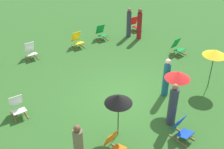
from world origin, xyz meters
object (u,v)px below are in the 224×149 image
at_px(deckchair_6, 178,47).
at_px(person_2, 173,106).
at_px(deckchair_3, 101,33).
at_px(deckchair_9, 135,24).
at_px(deckchair_4, 31,51).
at_px(umbrella_0, 118,99).
at_px(person_0, 129,23).
at_px(person_3, 166,78).
at_px(deckchair_0, 114,145).
at_px(deckchair_1, 77,40).
at_px(umbrella_1, 215,53).
at_px(umbrella_2, 178,75).
at_px(deckchair_5, 18,107).
at_px(deckchair_2, 182,129).
at_px(person_1, 139,24).

bearing_deg(deckchair_6, person_2, -143.66).
height_order(deckchair_3, deckchair_6, same).
xyz_separation_m(deckchair_6, deckchair_9, (-0.06, 3.65, 0.00)).
distance_m(deckchair_4, umbrella_0, 7.05).
height_order(person_0, person_3, person_0).
relative_size(deckchair_0, deckchair_1, 1.02).
relative_size(umbrella_1, person_2, 1.05).
relative_size(deckchair_1, person_2, 0.49).
bearing_deg(umbrella_2, deckchair_9, 65.33).
relative_size(deckchair_5, deckchair_6, 1.00).
bearing_deg(deckchair_1, deckchair_9, -1.17).
height_order(deckchair_6, person_3, person_3).
distance_m(deckchair_1, umbrella_1, 7.25).
bearing_deg(deckchair_9, umbrella_1, -95.59).
xyz_separation_m(deckchair_2, umbrella_2, (0.86, 1.31, 1.16)).
distance_m(deckchair_9, umbrella_1, 6.81).
bearing_deg(deckchair_6, deckchair_9, 82.75).
distance_m(deckchair_5, deckchair_6, 8.45).
bearing_deg(umbrella_1, umbrella_0, -175.74).
height_order(deckchair_2, deckchair_5, same).
bearing_deg(person_3, person_1, -40.48).
height_order(deckchair_0, deckchair_5, same).
xyz_separation_m(person_2, person_3, (0.98, 1.46, 0.01)).
height_order(deckchair_4, person_2, person_2).
relative_size(deckchair_2, umbrella_1, 0.46).
height_order(deckchair_3, deckchair_4, same).
xyz_separation_m(umbrella_2, person_2, (-0.68, -0.60, -0.72)).
relative_size(deckchair_4, deckchair_9, 1.00).
height_order(umbrella_2, person_1, person_1).
bearing_deg(deckchair_0, umbrella_0, 34.99).
xyz_separation_m(deckchair_6, umbrella_2, (-3.24, -3.28, 1.16)).
bearing_deg(deckchair_5, person_0, 25.72).
height_order(deckchair_4, deckchair_9, same).
bearing_deg(umbrella_2, person_3, 70.96).
relative_size(deckchair_1, umbrella_2, 0.50).
relative_size(deckchair_9, umbrella_0, 0.49).
distance_m(umbrella_1, person_1, 5.58).
xyz_separation_m(umbrella_0, person_3, (2.89, 0.92, -0.71)).
height_order(deckchair_5, deckchair_9, same).
bearing_deg(person_2, deckchair_5, -159.11).
distance_m(umbrella_0, person_1, 7.90).
height_order(umbrella_2, person_2, person_2).
relative_size(deckchair_6, person_2, 0.49).
bearing_deg(umbrella_0, deckchair_2, -35.64).
relative_size(umbrella_1, person_0, 1.06).
relative_size(deckchair_3, person_0, 0.49).
height_order(deckchair_4, umbrella_1, umbrella_1).
height_order(deckchair_9, person_0, person_0).
height_order(deckchair_0, deckchair_4, same).
distance_m(deckchair_1, person_3, 6.00).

